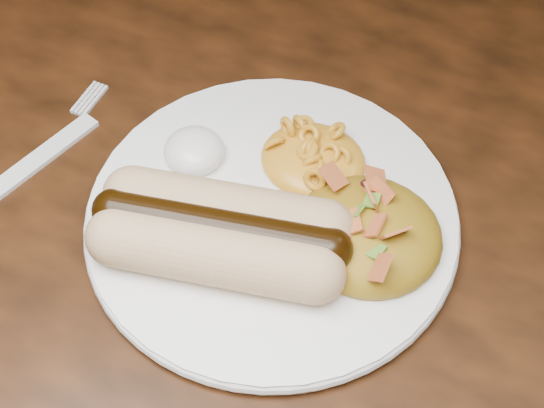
% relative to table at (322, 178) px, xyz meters
% --- Properties ---
extents(table, '(1.60, 0.90, 0.75)m').
position_rel_table_xyz_m(table, '(0.00, 0.00, 0.00)').
color(table, '#43200C').
rests_on(table, floor).
extents(plate, '(0.31, 0.31, 0.01)m').
position_rel_table_xyz_m(plate, '(0.01, -0.12, 0.10)').
color(plate, white).
rests_on(plate, table).
extents(hotdog, '(0.15, 0.10, 0.04)m').
position_rel_table_xyz_m(hotdog, '(-0.01, -0.16, 0.13)').
color(hotdog, '#E5C386').
rests_on(hotdog, plate).
extents(mac_and_cheese, '(0.09, 0.09, 0.03)m').
position_rel_table_xyz_m(mac_and_cheese, '(0.02, -0.07, 0.12)').
color(mac_and_cheese, orange).
rests_on(mac_and_cheese, plate).
extents(sour_cream, '(0.04, 0.04, 0.03)m').
position_rel_table_xyz_m(sour_cream, '(-0.06, -0.10, 0.12)').
color(sour_cream, white).
rests_on(sour_cream, plate).
extents(taco_salad, '(0.10, 0.10, 0.04)m').
position_rel_table_xyz_m(taco_salad, '(0.08, -0.11, 0.12)').
color(taco_salad, '#D1400E').
rests_on(taco_salad, plate).
extents(fork, '(0.07, 0.16, 0.00)m').
position_rel_table_xyz_m(fork, '(-0.17, -0.14, 0.09)').
color(fork, silver).
rests_on(fork, table).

